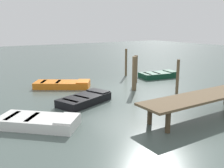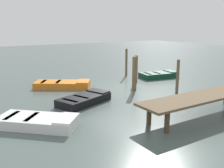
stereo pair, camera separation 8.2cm
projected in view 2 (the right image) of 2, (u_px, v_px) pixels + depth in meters
ground_plane at (112, 89)px, 16.02m from camera, size 80.00×80.00×0.00m
dock_segment at (202, 98)px, 11.12m from camera, size 6.43×1.57×0.95m
rowboat_dark_green at (159, 75)px, 19.63m from camera, size 3.06×1.89×0.46m
rowboat_white at (38, 121)px, 10.08m from camera, size 3.24×3.17×0.46m
rowboat_orange at (63, 84)px, 16.47m from camera, size 3.66×3.12×0.46m
rowboat_black at (84, 99)px, 13.13m from camera, size 3.16×2.25×0.46m
mooring_piling_mid_left at (178, 77)px, 14.80m from camera, size 0.17×0.17×2.03m
mooring_piling_near_right at (126, 62)px, 20.20m from camera, size 0.18×0.18×2.16m
mooring_piling_far_right at (136, 69)px, 17.80m from camera, size 0.24×0.24×1.92m
mooring_piling_mid_right at (134, 74)px, 15.61m from camera, size 0.28×0.28×2.11m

